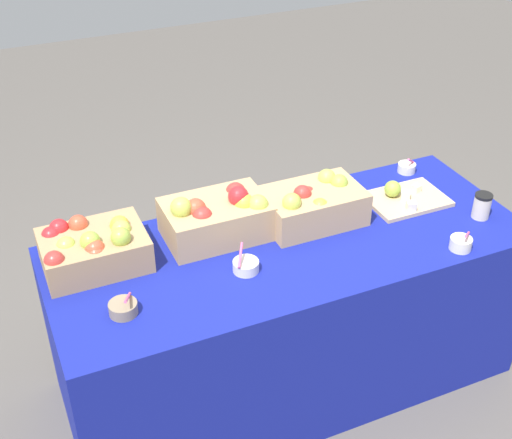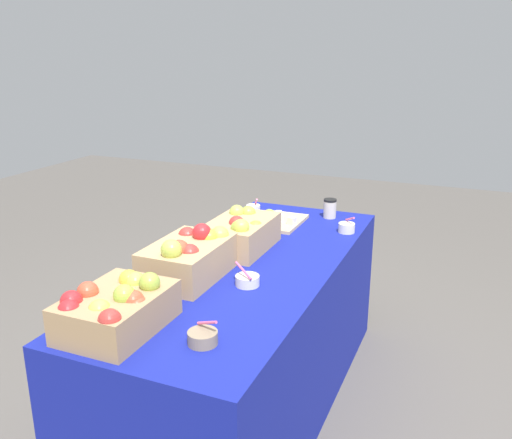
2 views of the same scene
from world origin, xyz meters
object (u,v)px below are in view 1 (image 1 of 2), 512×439
(apple_crate_middle, at_px, (217,216))
(cutting_board_front, at_px, (404,197))
(apple_crate_right, at_px, (313,204))
(coffee_cup, at_px, (482,206))
(sample_bowl_near, at_px, (461,243))
(sample_bowl_extra, at_px, (407,168))
(apple_crate_left, at_px, (93,248))
(sample_bowl_far, at_px, (246,266))
(sample_bowl_mid, at_px, (123,308))

(apple_crate_middle, distance_m, cutting_board_front, 0.83)
(apple_crate_right, bearing_deg, coffee_cup, -21.18)
(apple_crate_middle, xyz_separation_m, sample_bowl_near, (0.83, -0.47, -0.06))
(sample_bowl_extra, xyz_separation_m, coffee_cup, (0.06, -0.44, 0.03))
(apple_crate_left, bearing_deg, apple_crate_right, -4.08)
(sample_bowl_near, relative_size, sample_bowl_far, 0.88)
(sample_bowl_mid, height_order, sample_bowl_far, sample_bowl_far)
(apple_crate_left, relative_size, sample_bowl_mid, 3.69)
(apple_crate_left, relative_size, apple_crate_right, 0.95)
(apple_crate_left, height_order, coffee_cup, apple_crate_left)
(apple_crate_middle, distance_m, apple_crate_right, 0.40)
(sample_bowl_mid, bearing_deg, apple_crate_right, 16.20)
(cutting_board_front, bearing_deg, apple_crate_left, 176.37)
(apple_crate_middle, relative_size, coffee_cup, 3.75)
(apple_crate_left, distance_m, coffee_cup, 1.57)
(sample_bowl_near, height_order, sample_bowl_far, same)
(cutting_board_front, xyz_separation_m, sample_bowl_mid, (-1.29, -0.23, 0.00))
(sample_bowl_far, xyz_separation_m, coffee_cup, (1.03, -0.06, 0.03))
(sample_bowl_near, relative_size, coffee_cup, 0.87)
(apple_crate_right, distance_m, sample_bowl_extra, 0.63)
(cutting_board_front, distance_m, sample_bowl_extra, 0.26)
(sample_bowl_mid, distance_m, sample_bowl_extra, 1.51)
(apple_crate_left, xyz_separation_m, apple_crate_right, (0.88, -0.06, 0.00))
(apple_crate_middle, distance_m, sample_bowl_near, 0.95)
(coffee_cup, bearing_deg, sample_bowl_extra, 97.94)
(cutting_board_front, bearing_deg, apple_crate_middle, 174.40)
(apple_crate_middle, relative_size, sample_bowl_near, 4.33)
(sample_bowl_far, relative_size, sample_bowl_extra, 1.20)
(apple_crate_right, relative_size, sample_bowl_far, 3.76)
(apple_crate_right, xyz_separation_m, sample_bowl_near, (0.44, -0.41, -0.06))
(apple_crate_left, xyz_separation_m, sample_bowl_near, (1.32, -0.47, -0.05))
(apple_crate_left, bearing_deg, sample_bowl_extra, 4.95)
(apple_crate_left, distance_m, sample_bowl_far, 0.57)
(sample_bowl_near, bearing_deg, coffee_cup, 34.84)
(apple_crate_left, distance_m, sample_bowl_near, 1.40)
(coffee_cup, bearing_deg, sample_bowl_mid, 179.81)
(apple_crate_left, height_order, sample_bowl_near, apple_crate_left)
(apple_crate_left, bearing_deg, coffee_cup, -11.63)
(cutting_board_front, bearing_deg, apple_crate_right, 177.29)
(sample_bowl_far, bearing_deg, apple_crate_middle, 92.50)
(sample_bowl_mid, distance_m, sample_bowl_far, 0.48)
(sample_bowl_near, distance_m, coffee_cup, 0.27)
(apple_crate_left, relative_size, apple_crate_middle, 0.94)
(apple_crate_middle, height_order, cutting_board_front, apple_crate_middle)
(sample_bowl_near, xyz_separation_m, coffee_cup, (0.22, 0.15, 0.03))
(apple_crate_left, xyz_separation_m, apple_crate_middle, (0.49, -0.00, 0.01))
(apple_crate_left, distance_m, apple_crate_right, 0.89)
(apple_crate_right, bearing_deg, sample_bowl_extra, 17.86)
(cutting_board_front, bearing_deg, sample_bowl_mid, -169.98)
(cutting_board_front, distance_m, sample_bowl_far, 0.83)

